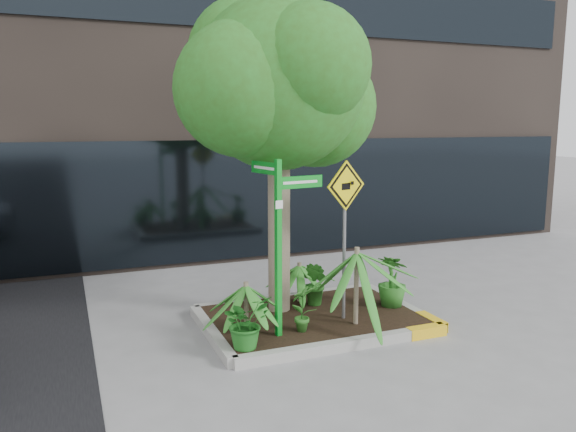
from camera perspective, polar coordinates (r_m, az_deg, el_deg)
name	(u,v)px	position (r m, az deg, el deg)	size (l,w,h in m)	color
ground	(309,332)	(8.47, 2.16, -11.70)	(80.00, 80.00, 0.00)	gray
planter	(316,318)	(8.76, 2.83, -10.27)	(3.35, 2.36, 0.15)	#9E9E99
tree	(278,84)	(8.53, -1.01, 13.27)	(3.31, 2.94, 4.97)	gray
palm_front	(357,252)	(8.12, 7.02, -3.68)	(1.29, 1.29, 1.43)	gray
palm_left	(246,285)	(7.80, -4.29, -7.05)	(0.84, 0.84, 0.93)	gray
palm_back	(299,265)	(9.20, 1.17, -5.02)	(0.74, 0.74, 0.82)	gray
shrub_a	(246,322)	(7.44, -4.31, -10.71)	(0.62, 0.62, 0.69)	#1C621C
shrub_b	(392,280)	(9.18, 10.53, -6.46)	(0.47, 0.47, 0.84)	#276A20
shrub_c	(302,308)	(7.98, 1.48, -9.28)	(0.36, 0.36, 0.69)	#2D7323
shrub_d	(316,283)	(9.06, 2.86, -6.86)	(0.40, 0.40, 0.73)	#23631C
street_sign_post	(279,232)	(7.61, -0.87, -1.60)	(0.84, 0.75, 2.58)	#0E9D22
cattle_sign	(345,213)	(8.23, 5.84, 0.30)	(0.71, 0.23, 2.38)	slate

